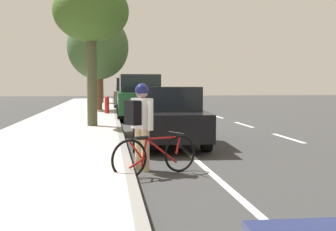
{
  "coord_description": "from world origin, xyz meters",
  "views": [
    {
      "loc": [
        2.12,
        18.48,
        1.6
      ],
      "look_at": [
        1.01,
        10.45,
        1.0
      ],
      "focal_mm": 45.91,
      "sensor_mm": 36.0,
      "label": 1
    }
  ],
  "objects_px": {
    "parked_sedan_red_nearest": "(127,94)",
    "parked_sedan_black_far": "(168,116)",
    "bicycle_at_curb": "(155,155)",
    "street_tree_far_end": "(91,13)",
    "parked_pickup_grey_second": "(131,95)",
    "street_tree_near_cyclist": "(101,53)",
    "parked_suv_green_mid": "(139,96)",
    "cyclist_with_backpack": "(140,118)",
    "street_tree_mid_block": "(98,48)",
    "fire_hydrant": "(107,105)"
  },
  "relations": [
    {
      "from": "parked_sedan_black_far",
      "to": "street_tree_mid_block",
      "type": "bearing_deg",
      "value": -80.63
    },
    {
      "from": "cyclist_with_backpack",
      "to": "parked_sedan_red_nearest",
      "type": "bearing_deg",
      "value": -91.77
    },
    {
      "from": "parked_sedan_red_nearest",
      "to": "bicycle_at_curb",
      "type": "bearing_deg",
      "value": 88.74
    },
    {
      "from": "bicycle_at_curb",
      "to": "cyclist_with_backpack",
      "type": "xyz_separation_m",
      "value": [
        0.22,
        -0.44,
        0.61
      ]
    },
    {
      "from": "bicycle_at_curb",
      "to": "street_tree_far_end",
      "type": "height_order",
      "value": "street_tree_far_end"
    },
    {
      "from": "bicycle_at_curb",
      "to": "cyclist_with_backpack",
      "type": "bearing_deg",
      "value": -62.9
    },
    {
      "from": "parked_sedan_red_nearest",
      "to": "bicycle_at_curb",
      "type": "relative_size",
      "value": 2.88
    },
    {
      "from": "parked_suv_green_mid",
      "to": "street_tree_near_cyclist",
      "type": "distance_m",
      "value": 14.37
    },
    {
      "from": "parked_suv_green_mid",
      "to": "street_tree_mid_block",
      "type": "distance_m",
      "value": 5.76
    },
    {
      "from": "parked_pickup_grey_second",
      "to": "bicycle_at_curb",
      "type": "distance_m",
      "value": 20.23
    },
    {
      "from": "street_tree_mid_block",
      "to": "street_tree_far_end",
      "type": "xyz_separation_m",
      "value": [
        -0.0,
        9.13,
        0.4
      ]
    },
    {
      "from": "street_tree_near_cyclist",
      "to": "parked_pickup_grey_second",
      "type": "bearing_deg",
      "value": 109.34
    },
    {
      "from": "street_tree_near_cyclist",
      "to": "street_tree_mid_block",
      "type": "distance_m",
      "value": 9.15
    },
    {
      "from": "parked_sedan_red_nearest",
      "to": "parked_pickup_grey_second",
      "type": "xyz_separation_m",
      "value": [
        -0.02,
        6.59,
        0.15
      ]
    },
    {
      "from": "street_tree_near_cyclist",
      "to": "parked_sedan_red_nearest",
      "type": "bearing_deg",
      "value": -153.93
    },
    {
      "from": "parked_suv_green_mid",
      "to": "cyclist_with_backpack",
      "type": "height_order",
      "value": "parked_suv_green_mid"
    },
    {
      "from": "parked_sedan_black_far",
      "to": "fire_hydrant",
      "type": "distance_m",
      "value": 9.98
    },
    {
      "from": "parked_sedan_red_nearest",
      "to": "parked_sedan_black_far",
      "type": "distance_m",
      "value": 22.92
    },
    {
      "from": "bicycle_at_curb",
      "to": "parked_sedan_red_nearest",
      "type": "bearing_deg",
      "value": -91.26
    },
    {
      "from": "parked_sedan_red_nearest",
      "to": "street_tree_near_cyclist",
      "type": "relative_size",
      "value": 0.88
    },
    {
      "from": "parked_sedan_black_far",
      "to": "street_tree_far_end",
      "type": "bearing_deg",
      "value": -60.19
    },
    {
      "from": "parked_sedan_red_nearest",
      "to": "parked_sedan_black_far",
      "type": "bearing_deg",
      "value": 90.4
    },
    {
      "from": "bicycle_at_curb",
      "to": "parked_sedan_black_far",
      "type": "bearing_deg",
      "value": -100.93
    },
    {
      "from": "parked_pickup_grey_second",
      "to": "parked_sedan_red_nearest",
      "type": "bearing_deg",
      "value": -89.79
    },
    {
      "from": "street_tree_near_cyclist",
      "to": "fire_hydrant",
      "type": "distance_m",
      "value": 12.58
    },
    {
      "from": "street_tree_mid_block",
      "to": "bicycle_at_curb",
      "type": "bearing_deg",
      "value": 94.66
    },
    {
      "from": "parked_pickup_grey_second",
      "to": "cyclist_with_backpack",
      "type": "distance_m",
      "value": 19.8
    },
    {
      "from": "bicycle_at_curb",
      "to": "street_tree_near_cyclist",
      "type": "height_order",
      "value": "street_tree_near_cyclist"
    },
    {
      "from": "parked_sedan_black_far",
      "to": "street_tree_mid_block",
      "type": "xyz_separation_m",
      "value": [
        2.12,
        -12.82,
        2.83
      ]
    },
    {
      "from": "parked_sedan_red_nearest",
      "to": "cyclist_with_backpack",
      "type": "distance_m",
      "value": 26.39
    },
    {
      "from": "street_tree_mid_block",
      "to": "fire_hydrant",
      "type": "relative_size",
      "value": 6.22
    },
    {
      "from": "street_tree_near_cyclist",
      "to": "fire_hydrant",
      "type": "bearing_deg",
      "value": 92.22
    },
    {
      "from": "parked_sedan_red_nearest",
      "to": "street_tree_mid_block",
      "type": "height_order",
      "value": "street_tree_mid_block"
    },
    {
      "from": "bicycle_at_curb",
      "to": "fire_hydrant",
      "type": "height_order",
      "value": "fire_hydrant"
    },
    {
      "from": "bicycle_at_curb",
      "to": "parked_pickup_grey_second",
      "type": "bearing_deg",
      "value": -91.74
    },
    {
      "from": "bicycle_at_curb",
      "to": "parked_suv_green_mid",
      "type": "bearing_deg",
      "value": -92.59
    },
    {
      "from": "street_tree_far_end",
      "to": "street_tree_near_cyclist",
      "type": "bearing_deg",
      "value": -90.0
    },
    {
      "from": "parked_pickup_grey_second",
      "to": "parked_sedan_black_far",
      "type": "relative_size",
      "value": 1.2
    },
    {
      "from": "street_tree_near_cyclist",
      "to": "street_tree_mid_block",
      "type": "relative_size",
      "value": 0.98
    },
    {
      "from": "fire_hydrant",
      "to": "cyclist_with_backpack",
      "type": "bearing_deg",
      "value": 92.89
    },
    {
      "from": "parked_suv_green_mid",
      "to": "bicycle_at_curb",
      "type": "height_order",
      "value": "parked_suv_green_mid"
    },
    {
      "from": "parked_sedan_red_nearest",
      "to": "parked_sedan_black_far",
      "type": "height_order",
      "value": "same"
    },
    {
      "from": "street_tree_mid_block",
      "to": "cyclist_with_backpack",
      "type": "bearing_deg",
      "value": 94.01
    },
    {
      "from": "street_tree_near_cyclist",
      "to": "parked_sedan_black_far",
      "type": "bearing_deg",
      "value": 95.5
    },
    {
      "from": "cyclist_with_backpack",
      "to": "street_tree_far_end",
      "type": "distance_m",
      "value": 7.84
    },
    {
      "from": "bicycle_at_curb",
      "to": "street_tree_near_cyclist",
      "type": "relative_size",
      "value": 0.3
    },
    {
      "from": "parked_pickup_grey_second",
      "to": "cyclist_with_backpack",
      "type": "xyz_separation_m",
      "value": [
        0.84,
        19.78,
        0.07
      ]
    },
    {
      "from": "parked_sedan_red_nearest",
      "to": "parked_pickup_grey_second",
      "type": "relative_size",
      "value": 0.83
    },
    {
      "from": "bicycle_at_curb",
      "to": "street_tree_near_cyclist",
      "type": "xyz_separation_m",
      "value": [
        1.36,
        -25.85,
        3.6
      ]
    },
    {
      "from": "street_tree_near_cyclist",
      "to": "street_tree_far_end",
      "type": "relative_size",
      "value": 1.05
    }
  ]
}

